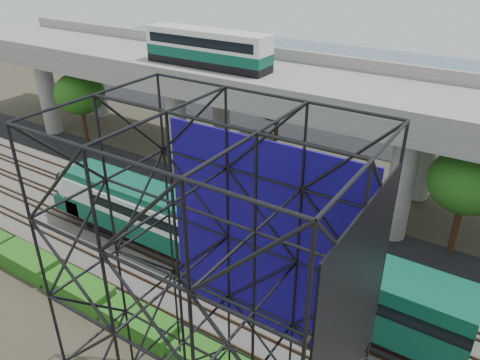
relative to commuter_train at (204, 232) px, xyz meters
The scene contains 13 objects.
ground 3.60m from the commuter_train, 111.63° to the right, with size 140.00×140.00×0.00m, color #474233.
ballast_bed 2.89m from the commuter_train, behind, with size 90.00×12.00×0.20m, color slate.
service_road 9.00m from the commuter_train, 95.33° to the left, with size 90.00×5.00×0.08m, color black.
parking_lot 32.14m from the commuter_train, 91.42° to the left, with size 90.00×18.00×0.08m, color black.
harbor_water 54.08m from the commuter_train, 90.84° to the left, with size 140.00×40.00×0.03m, color #3F5468.
rail_tracks 2.72m from the commuter_train, behind, with size 90.00×9.52×0.16m.
commuter_train is the anchor object (origin of this frame).
overpass 15.05m from the commuter_train, 95.89° to the left, with size 80.00×12.00×12.40m.
scaffold_tower 13.69m from the commuter_train, 50.71° to the right, with size 9.36×6.36×15.00m.
hedge_strip 6.72m from the commuter_train, 88.06° to the right, with size 34.60×1.80×1.20m.
trees 15.42m from the commuter_train, 111.08° to the left, with size 40.94×16.94×7.69m.
suv 9.04m from the commuter_train, 110.81° to the left, with size 2.32×5.04×1.40m, color black.
parked_cars 31.56m from the commuter_train, 91.60° to the left, with size 37.42×9.64×1.32m.
Camera 1 is at (16.09, -17.54, 19.40)m, focal length 35.00 mm.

